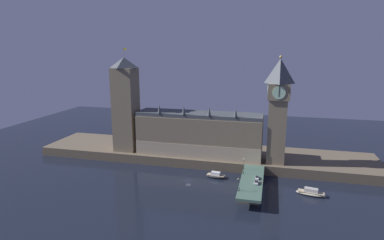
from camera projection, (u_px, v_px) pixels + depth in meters
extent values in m
plane|color=black|center=(188.00, 181.00, 180.46)|extent=(400.00, 400.00, 0.00)
cube|color=brown|center=(203.00, 154.00, 216.77)|extent=(220.00, 42.00, 5.83)
cube|color=#7F7056|center=(199.00, 136.00, 205.34)|extent=(79.11, 19.55, 25.03)
cube|color=tan|center=(196.00, 152.00, 197.69)|extent=(79.11, 0.20, 9.01)
cube|color=#42474C|center=(199.00, 115.00, 202.40)|extent=(79.11, 17.98, 2.40)
cone|color=#42474C|center=(159.00, 109.00, 199.37)|extent=(2.40, 2.40, 5.51)
cone|color=#42474C|center=(184.00, 110.00, 195.58)|extent=(2.40, 2.40, 5.51)
cone|color=#42474C|center=(209.00, 111.00, 191.79)|extent=(2.40, 2.40, 5.51)
cone|color=#42474C|center=(236.00, 113.00, 188.01)|extent=(2.40, 2.40, 5.51)
cube|color=#7F7056|center=(277.00, 131.00, 189.12)|extent=(10.37, 10.37, 38.14)
cube|color=#7F7056|center=(279.00, 91.00, 184.04)|extent=(12.23, 12.23, 9.34)
cylinder|color=#B7E5B7|center=(279.00, 93.00, 178.13)|extent=(7.18, 0.25, 7.18)
cylinder|color=#B7E5B7|center=(279.00, 90.00, 189.95)|extent=(7.18, 0.25, 7.18)
cylinder|color=#B7E5B7|center=(290.00, 92.00, 182.54)|extent=(0.25, 7.18, 7.18)
cylinder|color=#B7E5B7|center=(268.00, 91.00, 185.53)|extent=(0.25, 7.18, 7.18)
cube|color=black|center=(279.00, 92.00, 177.84)|extent=(0.36, 0.10, 5.38)
pyramid|color=#42474C|center=(280.00, 71.00, 181.53)|extent=(12.23, 12.23, 14.09)
sphere|color=gold|center=(281.00, 57.00, 179.85)|extent=(1.60, 1.60, 1.60)
cube|color=#7F7056|center=(126.00, 110.00, 212.44)|extent=(14.23, 14.23, 54.91)
pyramid|color=#42474C|center=(124.00, 63.00, 205.85)|extent=(14.51, 14.51, 6.65)
cylinder|color=#99999E|center=(123.00, 52.00, 204.49)|extent=(0.24, 0.24, 6.00)
cube|color=gold|center=(125.00, 49.00, 203.78)|extent=(2.00, 0.08, 1.20)
cube|color=#476656|center=(252.00, 181.00, 166.09)|extent=(11.54, 46.00, 1.40)
cube|color=brown|center=(249.00, 198.00, 153.67)|extent=(9.81, 3.20, 4.65)
cube|color=brown|center=(251.00, 190.00, 162.38)|extent=(9.81, 3.20, 4.65)
cube|color=brown|center=(252.00, 183.00, 171.09)|extent=(9.81, 3.20, 4.65)
cube|color=brown|center=(253.00, 177.00, 179.80)|extent=(9.81, 3.20, 4.65)
cube|color=silver|center=(256.00, 183.00, 161.42)|extent=(1.96, 4.53, 0.78)
cube|color=black|center=(256.00, 181.00, 161.28)|extent=(1.61, 2.04, 0.45)
cylinder|color=black|center=(258.00, 184.00, 159.92)|extent=(0.22, 0.64, 0.64)
cylinder|color=black|center=(254.00, 184.00, 160.36)|extent=(0.22, 0.64, 0.64)
cylinder|color=black|center=(258.00, 182.00, 162.58)|extent=(0.22, 0.64, 0.64)
cylinder|color=black|center=(255.00, 182.00, 163.02)|extent=(0.22, 0.64, 0.64)
cube|color=white|center=(257.00, 178.00, 167.52)|extent=(1.90, 4.30, 0.72)
cube|color=black|center=(257.00, 177.00, 167.40)|extent=(1.56, 1.93, 0.45)
cylinder|color=black|center=(259.00, 179.00, 166.09)|extent=(0.22, 0.64, 0.64)
cylinder|color=black|center=(255.00, 179.00, 166.52)|extent=(0.22, 0.64, 0.64)
cylinder|color=black|center=(259.00, 177.00, 168.61)|extent=(0.22, 0.64, 0.64)
cylinder|color=black|center=(255.00, 177.00, 169.05)|extent=(0.22, 0.64, 0.64)
cylinder|color=black|center=(239.00, 189.00, 153.98)|extent=(0.28, 0.28, 0.87)
cylinder|color=navy|center=(239.00, 188.00, 153.80)|extent=(0.38, 0.38, 0.73)
sphere|color=tan|center=(239.00, 187.00, 153.70)|extent=(0.24, 0.24, 0.24)
cylinder|color=black|center=(261.00, 184.00, 160.70)|extent=(0.28, 0.28, 0.79)
cylinder|color=maroon|center=(261.00, 182.00, 160.55)|extent=(0.38, 0.38, 0.66)
sphere|color=tan|center=(262.00, 181.00, 160.45)|extent=(0.21, 0.21, 0.21)
cylinder|color=black|center=(243.00, 173.00, 174.12)|extent=(0.28, 0.28, 0.88)
cylinder|color=black|center=(243.00, 172.00, 173.95)|extent=(0.38, 0.38, 0.74)
sphere|color=tan|center=(243.00, 171.00, 173.84)|extent=(0.24, 0.24, 0.24)
cylinder|color=#2D3333|center=(238.00, 190.00, 153.26)|extent=(0.56, 0.56, 0.50)
cylinder|color=#2D3333|center=(238.00, 185.00, 152.65)|extent=(0.18, 0.18, 5.19)
sphere|color=#F9E5A3|center=(238.00, 179.00, 151.97)|extent=(0.60, 0.60, 0.60)
sphere|color=#F9E5A3|center=(237.00, 179.00, 152.16)|extent=(0.44, 0.44, 0.44)
sphere|color=#F9E5A3|center=(239.00, 179.00, 151.94)|extent=(0.44, 0.44, 0.44)
cylinder|color=#2D3333|center=(244.00, 169.00, 181.13)|extent=(0.56, 0.56, 0.50)
cylinder|color=#2D3333|center=(244.00, 164.00, 180.54)|extent=(0.18, 0.18, 5.06)
sphere|color=#F9E5A3|center=(244.00, 159.00, 179.88)|extent=(0.60, 0.60, 0.60)
sphere|color=#F9E5A3|center=(243.00, 159.00, 180.06)|extent=(0.44, 0.44, 0.44)
sphere|color=#F9E5A3|center=(245.00, 160.00, 179.85)|extent=(0.44, 0.44, 0.44)
ellipsoid|color=#28282D|center=(216.00, 176.00, 184.45)|extent=(12.03, 5.87, 1.72)
cube|color=tan|center=(216.00, 175.00, 184.29)|extent=(10.54, 4.81, 0.24)
cube|color=silver|center=(216.00, 173.00, 184.08)|extent=(5.51, 3.39, 1.72)
ellipsoid|color=#B2A893|center=(311.00, 194.00, 162.02)|extent=(15.11, 7.11, 1.89)
cube|color=tan|center=(311.00, 192.00, 161.84)|extent=(13.23, 5.90, 0.24)
cube|color=#B7B2A8|center=(311.00, 190.00, 161.61)|extent=(6.94, 3.96, 1.89)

